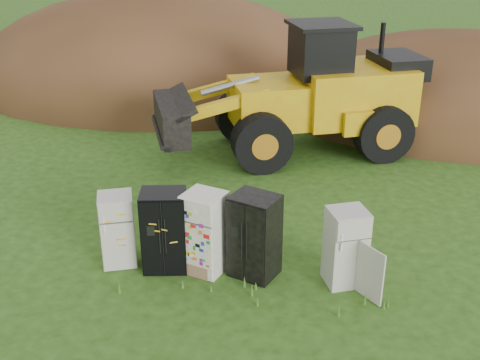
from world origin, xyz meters
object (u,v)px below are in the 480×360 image
object	(u,v)px
fridge_open_door	(346,247)
wheel_loader	(287,91)
fridge_sticker	(205,232)
fridge_black_side	(164,231)
fridge_dark_mid	(254,236)
fridge_leftmost	(118,229)

from	to	relation	value
fridge_open_door	wheel_loader	size ratio (longest dim) A/B	0.20
fridge_sticker	fridge_open_door	world-z (taller)	fridge_sticker
fridge_sticker	fridge_open_door	distance (m)	2.91
fridge_black_side	fridge_dark_mid	xyz separation A→B (m)	(1.91, 0.06, 0.02)
wheel_loader	fridge_sticker	bearing A→B (deg)	-120.30
fridge_black_side	fridge_sticker	size ratio (longest dim) A/B	0.99
fridge_open_door	wheel_loader	distance (m)	7.45
fridge_dark_mid	wheel_loader	size ratio (longest dim) A/B	0.22
fridge_sticker	wheel_loader	distance (m)	7.27
fridge_sticker	fridge_black_side	bearing A→B (deg)	-158.61
fridge_leftmost	fridge_dark_mid	size ratio (longest dim) A/B	0.89
fridge_sticker	wheel_loader	bearing A→B (deg)	100.15
fridge_dark_mid	fridge_open_door	world-z (taller)	fridge_dark_mid
fridge_dark_mid	fridge_open_door	size ratio (longest dim) A/B	1.10
fridge_leftmost	fridge_black_side	size ratio (longest dim) A/B	0.91
fridge_leftmost	fridge_dark_mid	bearing A→B (deg)	-19.88
fridge_leftmost	wheel_loader	size ratio (longest dim) A/B	0.20
fridge_sticker	wheel_loader	world-z (taller)	wheel_loader
fridge_black_side	wheel_loader	xyz separation A→B (m)	(1.88, 7.16, 1.11)
fridge_leftmost	fridge_black_side	bearing A→B (deg)	-21.66
fridge_black_side	fridge_open_door	world-z (taller)	fridge_black_side
fridge_sticker	fridge_open_door	size ratio (longest dim) A/B	1.08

